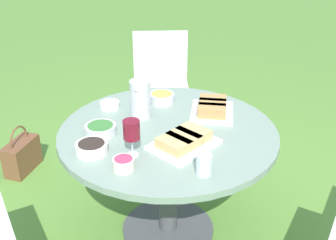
# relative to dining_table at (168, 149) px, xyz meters

# --- Properties ---
(ground_plane) EXTENTS (40.00, 40.00, 0.00)m
(ground_plane) POSITION_rel_dining_table_xyz_m (0.00, 0.00, -0.58)
(ground_plane) COLOR #5B8C38
(dining_table) EXTENTS (1.19, 1.19, 0.70)m
(dining_table) POSITION_rel_dining_table_xyz_m (0.00, 0.00, 0.00)
(dining_table) COLOR #4C4C51
(dining_table) RESTS_ON ground_plane
(chair_near_left) EXTENTS (0.54, 0.56, 0.89)m
(chair_near_left) POSITION_rel_dining_table_xyz_m (-1.11, -0.40, -0.06)
(chair_near_left) COLOR white
(chair_near_left) RESTS_ON ground_plane
(water_pitcher) EXTENTS (0.13, 0.12, 0.22)m
(water_pitcher) POSITION_rel_dining_table_xyz_m (-0.10, -0.20, 0.23)
(water_pitcher) COLOR silver
(water_pitcher) RESTS_ON dining_table
(wine_glass) EXTENTS (0.08, 0.08, 0.19)m
(wine_glass) POSITION_rel_dining_table_xyz_m (0.30, -0.09, 0.26)
(wine_glass) COLOR silver
(wine_glass) RESTS_ON dining_table
(platter_bread_main) EXTENTS (0.40, 0.37, 0.07)m
(platter_bread_main) POSITION_rel_dining_table_xyz_m (0.14, 0.13, 0.15)
(platter_bread_main) COLOR white
(platter_bread_main) RESTS_ON dining_table
(platter_charcuterie) EXTENTS (0.32, 0.28, 0.08)m
(platter_charcuterie) POSITION_rel_dining_table_xyz_m (-0.26, 0.19, 0.16)
(platter_charcuterie) COLOR white
(platter_charcuterie) RESTS_ON dining_table
(bowl_fries) EXTENTS (0.15, 0.15, 0.06)m
(bowl_fries) POSITION_rel_dining_table_xyz_m (-0.33, -0.14, 0.15)
(bowl_fries) COLOR silver
(bowl_fries) RESTS_ON dining_table
(bowl_salad) EXTENTS (0.17, 0.17, 0.05)m
(bowl_salad) POSITION_rel_dining_table_xyz_m (0.14, -0.33, 0.15)
(bowl_salad) COLOR silver
(bowl_salad) RESTS_ON dining_table
(bowl_olives) EXTENTS (0.16, 0.16, 0.05)m
(bowl_olives) POSITION_rel_dining_table_xyz_m (0.33, -0.29, 0.15)
(bowl_olives) COLOR white
(bowl_olives) RESTS_ON dining_table
(bowl_dip_red) EXTENTS (0.10, 0.10, 0.06)m
(bowl_dip_red) POSITION_rel_dining_table_xyz_m (0.42, -0.09, 0.15)
(bowl_dip_red) COLOR beige
(bowl_dip_red) RESTS_ON dining_table
(bowl_dip_cream) EXTENTS (0.12, 0.12, 0.04)m
(bowl_dip_cream) POSITION_rel_dining_table_xyz_m (-0.16, -0.41, 0.14)
(bowl_dip_cream) COLOR white
(bowl_dip_cream) RESTS_ON dining_table
(cup_water_near) EXTENTS (0.07, 0.07, 0.10)m
(cup_water_near) POSITION_rel_dining_table_xyz_m (0.35, 0.28, 0.17)
(cup_water_near) COLOR silver
(cup_water_near) RESTS_ON dining_table
(handbag) EXTENTS (0.30, 0.14, 0.37)m
(handbag) POSITION_rel_dining_table_xyz_m (-0.31, -1.23, -0.45)
(handbag) COLOR brown
(handbag) RESTS_ON ground_plane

